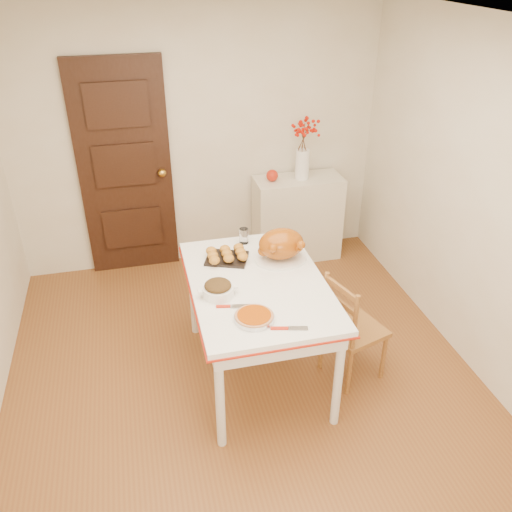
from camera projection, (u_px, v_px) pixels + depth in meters
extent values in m
cube|color=brown|center=(246.00, 386.00, 4.00)|extent=(3.50, 4.00, 0.00)
cube|color=white|center=(241.00, 25.00, 2.74)|extent=(3.50, 4.00, 0.00)
cube|color=beige|center=(198.00, 141.00, 5.05)|extent=(3.50, 0.00, 2.50)
cube|color=beige|center=(489.00, 211.00, 3.73)|extent=(0.00, 4.00, 2.50)
cube|color=black|center=(125.00, 171.00, 4.99)|extent=(0.85, 0.06, 2.06)
cube|color=beige|center=(297.00, 218.00, 5.47)|extent=(0.87, 0.39, 0.87)
sphere|color=#AD200D|center=(272.00, 175.00, 5.16)|extent=(0.12, 0.12, 0.12)
cylinder|color=#913600|center=(254.00, 316.00, 3.33)|extent=(0.28, 0.28, 0.05)
cylinder|color=white|center=(244.00, 236.00, 4.17)|extent=(0.08, 0.08, 0.12)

